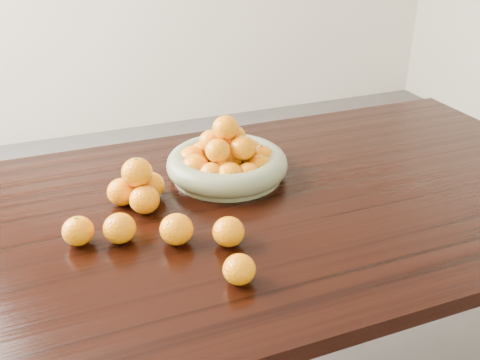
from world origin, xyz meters
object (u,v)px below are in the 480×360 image
object	(u,v)px
dining_table	(242,232)
loose_orange_0	(78,231)
fruit_bowl	(227,161)
orange_pyramid	(138,187)

from	to	relation	value
dining_table	loose_orange_0	bearing A→B (deg)	-175.28
loose_orange_0	dining_table	bearing A→B (deg)	4.72
fruit_bowl	loose_orange_0	bearing A→B (deg)	-155.76
orange_pyramid	loose_orange_0	bearing A→B (deg)	-142.69
dining_table	fruit_bowl	size ratio (longest dim) A/B	5.92
fruit_bowl	loose_orange_0	xyz separation A→B (m)	(-0.43, -0.19, -0.01)
dining_table	orange_pyramid	distance (m)	0.30
fruit_bowl	orange_pyramid	bearing A→B (deg)	-165.68
fruit_bowl	loose_orange_0	distance (m)	0.47
orange_pyramid	loose_orange_0	world-z (taller)	orange_pyramid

